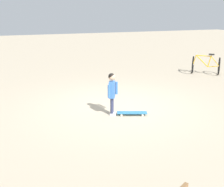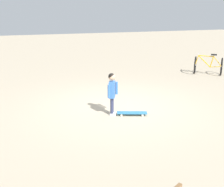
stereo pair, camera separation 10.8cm
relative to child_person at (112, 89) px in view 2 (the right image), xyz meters
The scene contains 4 objects.
ground_plane 0.93m from the child_person, 143.28° to the left, with size 50.00×50.00×0.00m, color tan.
child_person is the anchor object (origin of this frame).
skateboard 0.78m from the child_person, 63.40° to the left, with size 0.45×0.76×0.07m.
bicycle_near 6.10m from the child_person, 119.67° to the left, with size 1.23×1.28×0.85m.
Camera 2 is at (6.82, -2.74, 2.52)m, focal length 45.52 mm.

